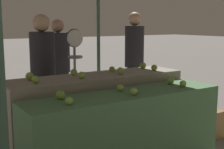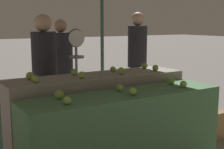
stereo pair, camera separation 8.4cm
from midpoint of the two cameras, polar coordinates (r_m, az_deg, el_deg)
The scene contains 21 objects.
display_counter_front at distance 3.35m, azimuth 1.92°, elevation -10.86°, with size 2.19×0.55×0.89m, color #4C7A4C.
display_counter_back at distance 3.81m, azimuth -3.28°, elevation -7.50°, with size 2.19×0.55×0.99m, color gray.
apple_front_0 at distance 2.78m, azimuth -8.69°, elevation -4.79°, with size 0.07×0.07×0.07m, color #8EB247.
apple_front_1 at distance 3.12m, azimuth 3.28°, elevation -3.08°, with size 0.08×0.08×0.08m, color #8EB247.
apple_front_2 at distance 3.58m, azimuth 12.20°, elevation -1.66°, with size 0.08×0.08×0.08m, color #8EB247.
apple_front_3 at distance 2.98m, azimuth -10.22°, elevation -3.73°, with size 0.09×0.09×0.09m, color #7AA338.
apple_front_4 at distance 3.29m, azimuth 0.82°, elevation -2.45°, with size 0.07×0.07×0.07m, color #8EB247.
apple_front_5 at distance 3.72m, azimuth 9.99°, elevation -1.11°, with size 0.09×0.09×0.09m, color #7AA338.
apple_back_0 at distance 3.28m, azimuth -14.53°, elevation -0.90°, with size 0.08×0.08×0.08m, color #84AD3D.
apple_back_1 at distance 3.47m, azimuth -6.26°, elevation -0.11°, with size 0.08×0.08×0.08m, color #8EB247.
apple_back_2 at distance 3.74m, azimuth 0.92°, elevation 0.68°, with size 0.09×0.09×0.09m, color #8EB247.
apple_back_3 at distance 4.05m, azimuth 7.14°, elevation 1.24°, with size 0.08×0.08×0.08m, color #84AD3D.
apple_back_4 at distance 3.48m, azimuth -15.51°, elevation -0.31°, with size 0.09×0.09×0.09m, color #84AD3D.
apple_back_5 at distance 3.67m, azimuth -7.65°, elevation 0.40°, with size 0.08×0.08×0.08m, color #8EB247.
apple_back_6 at distance 3.91m, azimuth -0.63°, elevation 0.97°, with size 0.07×0.07×0.07m, color #84AD3D.
apple_back_7 at distance 4.22m, azimuth 5.12°, elevation 1.64°, with size 0.09×0.09×0.09m, color #84AD3D.
produce_scale at distance 4.30m, azimuth -7.34°, elevation 2.53°, with size 0.25×0.20×1.53m.
person_vendor_at_scale at distance 4.17m, azimuth -13.07°, elevation 0.91°, with size 0.43×0.43×1.72m.
person_customer_left at distance 5.55m, azimuth 3.67°, elevation 3.64°, with size 0.46×0.46×1.79m.
person_customer_right at distance 5.41m, azimuth -10.19°, elevation 2.33°, with size 0.40×0.40×1.67m.
wooden_crate_side at distance 4.66m, azimuth 16.16°, elevation -8.56°, with size 0.39×0.39×0.39m, color #9E7547.
Camera 1 is at (-1.84, -2.55, 1.60)m, focal length 50.00 mm.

